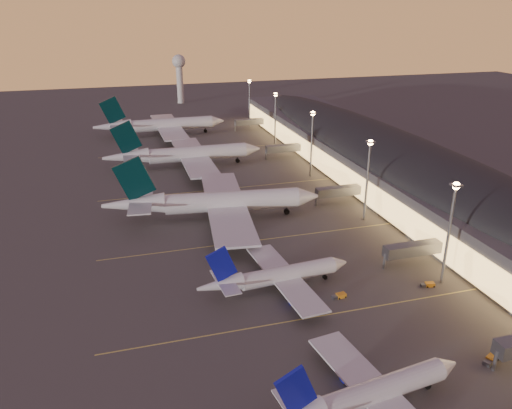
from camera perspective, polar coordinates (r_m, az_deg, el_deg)
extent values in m
plane|color=#474441|center=(115.05, 5.40, -11.39)|extent=(700.00, 700.00, 0.00)
cylinder|color=silver|center=(90.75, 14.33, -19.71)|extent=(23.97, 7.24, 4.03)
cone|color=silver|center=(98.43, 20.95, -16.85)|extent=(4.33, 4.51, 4.03)
cube|color=silver|center=(90.64, 13.68, -20.29)|extent=(11.46, 34.52, 0.44)
cylinder|color=#101493|center=(96.27, 11.20, -18.19)|extent=(5.70, 3.72, 3.02)
cube|color=#101493|center=(79.60, 4.59, -20.44)|extent=(7.39, 1.61, 8.73)
cylinder|color=black|center=(97.92, 19.04, -18.90)|extent=(0.36, 0.36, 1.59)
cylinder|color=black|center=(98.06, 19.02, -19.00)|extent=(1.21, 0.85, 1.13)
cylinder|color=black|center=(93.27, 12.06, -20.42)|extent=(0.36, 0.36, 1.59)
cylinder|color=black|center=(93.42, 12.05, -20.53)|extent=(1.21, 0.85, 1.13)
cylinder|color=silver|center=(119.83, 3.75, -7.86)|extent=(23.79, 5.99, 4.01)
cone|color=silver|center=(125.56, 9.47, -6.67)|extent=(4.12, 4.31, 4.01)
cone|color=silver|center=(114.32, -4.15, -9.16)|extent=(10.93, 4.90, 4.01)
cube|color=silver|center=(119.76, 3.24, -8.26)|extent=(9.68, 34.20, 0.44)
cylinder|color=#101493|center=(126.60, 2.17, -7.16)|extent=(5.55, 3.45, 3.00)
cylinder|color=#101493|center=(115.02, 5.11, -10.48)|extent=(5.55, 3.45, 3.00)
cube|color=#101493|center=(111.88, -3.96, -6.83)|extent=(7.36, 1.22, 8.69)
cube|color=silver|center=(114.33, -3.54, -8.79)|extent=(4.81, 12.42, 0.28)
cylinder|color=black|center=(125.21, 7.88, -8.12)|extent=(0.35, 0.35, 1.58)
cylinder|color=black|center=(125.32, 7.87, -8.21)|extent=(1.18, 0.79, 1.12)
cylinder|color=black|center=(122.76, 2.36, -8.56)|extent=(0.35, 0.35, 1.58)
cylinder|color=black|center=(122.87, 2.35, -8.65)|extent=(1.18, 0.79, 1.12)
cylinder|color=black|center=(118.37, 3.44, -9.83)|extent=(0.35, 0.35, 1.58)
cylinder|color=black|center=(118.49, 3.44, -9.93)|extent=(1.18, 0.79, 1.12)
cylinder|color=silver|center=(156.90, -2.71, 0.41)|extent=(42.27, 11.32, 6.32)
cone|color=silver|center=(161.21, 5.89, 0.91)|extent=(7.46, 7.09, 6.32)
cone|color=silver|center=(156.43, -13.82, 0.02)|extent=(19.51, 8.55, 6.32)
cube|color=silver|center=(157.11, -3.44, -0.01)|extent=(19.42, 62.14, 0.70)
cylinder|color=slate|center=(170.48, -3.45, 1.01)|extent=(9.94, 5.85, 4.74)
cylinder|color=slate|center=(145.77, -2.33, -2.69)|extent=(9.94, 5.85, 4.74)
cube|color=black|center=(153.60, -13.74, 2.87)|extent=(12.49, 2.45, 14.03)
cube|color=silver|center=(155.90, -13.02, 0.39)|extent=(9.35, 22.66, 0.44)
cylinder|color=black|center=(161.29, 3.52, -0.69)|extent=(0.56, 0.56, 2.53)
cylinder|color=black|center=(161.44, 3.52, -0.81)|extent=(1.89, 1.31, 1.77)
cylinder|color=black|center=(162.32, -4.05, -0.55)|extent=(0.56, 0.56, 2.53)
cylinder|color=black|center=(162.47, -4.05, -0.68)|extent=(1.89, 1.31, 1.77)
cylinder|color=black|center=(154.20, -3.73, -1.78)|extent=(0.56, 0.56, 2.53)
cylinder|color=black|center=(154.35, -3.73, -1.91)|extent=(1.89, 1.31, 1.77)
cylinder|color=silver|center=(210.73, -6.64, 5.85)|extent=(40.46, 6.20, 6.12)
cone|color=silver|center=(215.59, -0.45, 6.36)|extent=(6.54, 6.13, 6.12)
cone|color=silver|center=(208.04, -14.67, 5.29)|extent=(18.28, 6.15, 6.12)
cube|color=silver|center=(210.73, -7.16, 5.52)|extent=(11.87, 59.15, 0.67)
cylinder|color=slate|center=(223.86, -7.35, 5.93)|extent=(9.14, 4.61, 4.59)
cylinder|color=slate|center=(199.23, -6.15, 3.99)|extent=(9.14, 4.61, 4.59)
cube|color=black|center=(206.05, -14.63, 7.42)|extent=(12.07, 0.94, 13.57)
cube|color=silver|center=(207.84, -14.09, 5.59)|extent=(6.57, 21.30, 0.43)
cylinder|color=black|center=(215.18, -2.12, 5.13)|extent=(0.49, 0.49, 2.45)
cylinder|color=black|center=(215.29, -2.12, 5.03)|extent=(1.71, 1.07, 1.71)
cylinder|color=black|center=(215.52, -7.65, 4.97)|extent=(0.49, 0.49, 2.45)
cylinder|color=black|center=(215.62, -7.64, 4.88)|extent=(1.71, 1.07, 1.71)
cylinder|color=black|center=(207.41, -7.28, 4.32)|extent=(0.49, 0.49, 2.45)
cylinder|color=black|center=(207.52, -7.28, 4.23)|extent=(1.71, 1.07, 1.71)
cylinder|color=silver|center=(265.80, -9.56, 9.05)|extent=(41.56, 7.10, 6.27)
cone|color=silver|center=(269.99, -4.44, 9.48)|extent=(6.81, 6.40, 6.27)
cone|color=silver|center=(263.41, -16.11, 8.56)|extent=(18.84, 6.64, 6.27)
cube|color=silver|center=(265.78, -9.97, 8.78)|extent=(13.25, 60.81, 0.69)
cylinder|color=slate|center=(279.31, -10.06, 8.95)|extent=(9.45, 4.89, 4.70)
cylinder|color=slate|center=(253.57, -9.22, 7.71)|extent=(9.45, 4.89, 4.70)
cube|color=black|center=(261.81, -16.09, 10.30)|extent=(12.38, 1.19, 13.91)
cube|color=silver|center=(263.26, -15.64, 8.81)|extent=(7.12, 21.94, 0.44)
cylinder|color=black|center=(269.59, -5.80, 8.46)|extent=(0.51, 0.51, 2.51)
cylinder|color=black|center=(269.67, -5.80, 8.38)|extent=(1.78, 1.13, 1.75)
cylinder|color=black|center=(270.60, -10.34, 8.27)|extent=(0.51, 0.51, 2.51)
cylinder|color=black|center=(270.69, -10.34, 8.19)|extent=(1.78, 1.13, 1.75)
cylinder|color=black|center=(262.13, -10.08, 7.85)|extent=(0.51, 0.51, 2.51)
cylinder|color=black|center=(262.21, -10.08, 7.77)|extent=(1.78, 1.13, 1.75)
cube|color=#48474C|center=(197.79, 14.68, 4.36)|extent=(40.00, 255.00, 12.00)
ellipsoid|color=black|center=(196.15, 14.84, 6.03)|extent=(39.00, 253.00, 10.92)
cube|color=#FDC267|center=(188.80, 9.34, 3.65)|extent=(0.40, 244.80, 8.00)
cylinder|color=gray|center=(105.41, 25.67, -15.78)|extent=(0.70, 0.70, 4.40)
cube|color=slate|center=(135.05, 17.51, -4.87)|extent=(16.00, 3.20, 3.00)
cylinder|color=gray|center=(132.07, 14.47, -6.27)|extent=(0.70, 0.70, 4.40)
cube|color=slate|center=(170.84, 9.42, 1.52)|extent=(16.00, 3.20, 3.00)
cylinder|color=gray|center=(168.49, 6.91, 0.54)|extent=(0.70, 0.70, 4.40)
cube|color=slate|center=(221.06, 3.15, 6.44)|extent=(16.00, 3.20, 3.00)
cylinder|color=gray|center=(219.25, 1.15, 5.72)|extent=(0.70, 0.70, 4.40)
cube|color=slate|center=(273.00, -0.75, 9.43)|extent=(16.00, 3.20, 3.00)
cylinder|color=gray|center=(271.54, -2.40, 8.85)|extent=(0.70, 0.70, 4.40)
cylinder|color=gray|center=(125.61, 21.12, -3.37)|extent=(0.70, 0.70, 25.00)
cube|color=gray|center=(121.10, 21.93, 2.09)|extent=(2.20, 2.20, 0.50)
sphere|color=#F3AA5C|center=(121.16, 21.91, 2.00)|extent=(1.80, 1.80, 1.80)
cylinder|color=gray|center=(156.55, 12.57, 2.50)|extent=(0.70, 0.70, 25.00)
cube|color=gray|center=(152.95, 12.96, 7.00)|extent=(2.20, 2.20, 0.50)
sphere|color=#F3AA5C|center=(153.00, 12.95, 6.93)|extent=(1.80, 1.80, 1.80)
cylinder|color=gray|center=(195.33, 6.37, 6.72)|extent=(0.70, 0.70, 25.00)
cube|color=gray|center=(192.46, 6.52, 10.37)|extent=(2.20, 2.20, 0.50)
sphere|color=#F3AA5C|center=(192.50, 6.52, 10.31)|extent=(1.80, 1.80, 1.80)
cylinder|color=gray|center=(236.33, 2.21, 9.46)|extent=(0.70, 0.70, 25.00)
cube|color=gray|center=(233.96, 2.25, 12.50)|extent=(2.20, 2.20, 0.50)
sphere|color=#F3AA5C|center=(233.99, 2.25, 12.45)|extent=(1.80, 1.80, 1.80)
cylinder|color=gray|center=(278.57, -0.75, 11.36)|extent=(0.70, 0.70, 25.00)
cube|color=gray|center=(276.56, -0.76, 13.95)|extent=(2.20, 2.20, 0.50)
sphere|color=#F3AA5C|center=(276.59, -0.76, 13.91)|extent=(1.80, 1.80, 1.80)
cylinder|color=silver|center=(355.75, -8.68, 13.47)|extent=(4.40, 4.40, 26.00)
sphere|color=silver|center=(353.97, -8.82, 15.87)|extent=(9.00, 9.00, 9.00)
cube|color=#D8C659|center=(111.21, 6.35, -12.72)|extent=(90.00, 0.36, 0.00)
cube|color=#D8C659|center=(143.87, 0.35, -4.09)|extent=(90.00, 0.36, 0.00)
cube|color=#D8C659|center=(184.11, -3.64, 1.79)|extent=(90.00, 0.36, 0.00)
cube|color=#D8C659|center=(235.64, -6.62, 6.17)|extent=(90.00, 0.36, 0.00)
cube|color=orange|center=(108.68, 25.39, -15.56)|extent=(2.88, 2.44, 1.13)
cube|color=slate|center=(107.34, 24.95, -16.09)|extent=(1.87, 1.82, 0.82)
cylinder|color=black|center=(109.79, 25.19, -15.34)|extent=(0.49, 0.36, 0.45)
cylinder|color=black|center=(109.40, 25.94, -15.62)|extent=(0.49, 0.36, 0.45)
cylinder|color=black|center=(108.36, 24.77, -15.79)|extent=(0.49, 0.36, 0.45)
cylinder|color=black|center=(107.97, 25.53, -16.09)|extent=(0.49, 0.36, 0.45)
cube|color=orange|center=(118.72, 9.69, -10.20)|extent=(2.32, 1.58, 1.01)
cube|color=slate|center=(118.04, 8.99, -10.43)|extent=(1.39, 1.31, 0.73)
cylinder|color=black|center=(119.75, 9.85, -10.07)|extent=(0.42, 0.20, 0.40)
cylinder|color=black|center=(118.78, 10.20, -10.39)|extent=(0.42, 0.20, 0.40)
cylinder|color=black|center=(118.99, 9.16, -10.25)|extent=(0.42, 0.20, 0.40)
cylinder|color=black|center=(118.01, 9.50, -10.57)|extent=(0.42, 0.20, 0.40)
cube|color=orange|center=(128.27, 19.24, -8.62)|extent=(2.33, 1.69, 0.98)
cube|color=slate|center=(127.69, 18.58, -8.74)|extent=(1.43, 1.36, 0.71)
cylinder|color=black|center=(129.25, 19.43, -8.55)|extent=(0.41, 0.23, 0.39)
cylinder|color=black|center=(128.22, 19.68, -8.84)|extent=(0.41, 0.23, 0.39)
cylinder|color=black|center=(128.60, 18.78, -8.62)|extent=(0.41, 0.23, 0.39)
cylinder|color=black|center=(127.57, 19.02, -8.91)|extent=(0.41, 0.23, 0.39)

